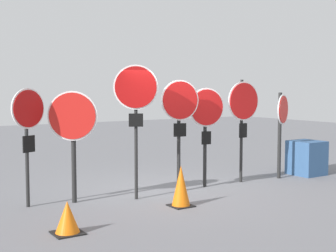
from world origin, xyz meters
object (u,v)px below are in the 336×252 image
(stop_sign_1, at_px, (73,126))
(stop_sign_4, at_px, (206,118))
(stop_sign_0, at_px, (28,122))
(stop_sign_5, at_px, (243,109))
(storage_crate, at_px, (307,158))
(stop_sign_2, at_px, (136,100))
(stop_sign_6, at_px, (282,120))
(traffic_cone_1, at_px, (67,218))
(stop_sign_3, at_px, (180,112))
(traffic_cone_0, at_px, (181,186))

(stop_sign_1, distance_m, stop_sign_4, 2.97)
(stop_sign_0, xyz_separation_m, stop_sign_5, (4.78, -0.38, 0.13))
(stop_sign_5, height_order, storage_crate, stop_sign_5)
(stop_sign_2, bearing_deg, stop_sign_6, 29.28)
(stop_sign_4, bearing_deg, stop_sign_5, 7.52)
(stop_sign_5, xyz_separation_m, stop_sign_6, (1.10, -0.14, -0.28))
(traffic_cone_1, bearing_deg, stop_sign_0, 90.21)
(stop_sign_1, bearing_deg, stop_sign_0, -158.65)
(stop_sign_2, xyz_separation_m, traffic_cone_1, (-1.90, -1.33, -1.69))
(stop_sign_3, bearing_deg, storage_crate, 9.61)
(storage_crate, bearing_deg, stop_sign_5, 176.29)
(storage_crate, bearing_deg, stop_sign_4, 176.87)
(stop_sign_5, relative_size, traffic_cone_1, 4.81)
(stop_sign_4, height_order, stop_sign_5, stop_sign_5)
(traffic_cone_0, relative_size, traffic_cone_1, 1.54)
(stop_sign_1, height_order, stop_sign_6, stop_sign_1)
(traffic_cone_1, bearing_deg, stop_sign_6, 12.95)
(stop_sign_1, bearing_deg, traffic_cone_0, -7.66)
(stop_sign_1, xyz_separation_m, stop_sign_5, (4.00, -0.23, 0.23))
(stop_sign_5, height_order, traffic_cone_0, stop_sign_5)
(stop_sign_2, bearing_deg, stop_sign_0, -166.90)
(stop_sign_5, relative_size, storage_crate, 2.77)
(stop_sign_3, height_order, storage_crate, stop_sign_3)
(stop_sign_2, relative_size, storage_crate, 3.06)
(stop_sign_2, bearing_deg, stop_sign_5, 32.13)
(traffic_cone_1, relative_size, storage_crate, 0.58)
(stop_sign_0, xyz_separation_m, stop_sign_6, (5.88, -0.52, -0.15))
(stop_sign_2, distance_m, traffic_cone_1, 2.87)
(stop_sign_4, bearing_deg, stop_sign_1, -174.31)
(traffic_cone_0, bearing_deg, traffic_cone_1, -169.56)
(traffic_cone_0, bearing_deg, stop_sign_3, 56.83)
(stop_sign_0, distance_m, storage_crate, 6.91)
(stop_sign_0, relative_size, stop_sign_6, 1.05)
(stop_sign_0, relative_size, stop_sign_1, 1.02)
(stop_sign_1, distance_m, stop_sign_3, 2.23)
(stop_sign_3, bearing_deg, stop_sign_0, -178.24)
(stop_sign_3, xyz_separation_m, stop_sign_4, (0.77, 0.11, -0.15))
(stop_sign_2, xyz_separation_m, storage_crate, (4.89, 0.03, -1.51))
(stop_sign_0, height_order, stop_sign_5, stop_sign_5)
(stop_sign_0, xyz_separation_m, stop_sign_4, (3.75, -0.35, -0.03))
(stop_sign_4, distance_m, stop_sign_6, 2.14)
(stop_sign_4, bearing_deg, traffic_cone_0, -132.75)
(stop_sign_0, xyz_separation_m, stop_sign_3, (2.98, -0.46, 0.12))
(stop_sign_6, bearing_deg, traffic_cone_1, 167.03)
(traffic_cone_0, bearing_deg, storage_crate, 11.74)
(stop_sign_2, height_order, stop_sign_3, stop_sign_2)
(stop_sign_6, xyz_separation_m, traffic_cone_0, (-3.54, -0.92, -1.03))
(storage_crate, bearing_deg, stop_sign_6, -179.65)
(stop_sign_2, distance_m, traffic_cone_0, 1.85)
(stop_sign_3, relative_size, stop_sign_5, 0.99)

